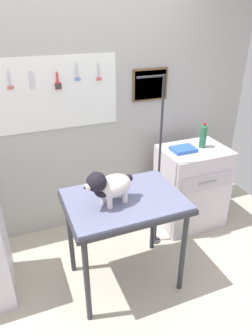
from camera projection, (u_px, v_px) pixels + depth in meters
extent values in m
cube|color=#BFB5A3|center=(122.00, 308.00, 2.53)|extent=(4.40, 4.00, 0.04)
cube|color=#AFADA9|center=(75.00, 126.00, 3.05)|extent=(4.00, 0.06, 2.30)
cube|color=white|center=(58.00, 94.00, 2.81)|extent=(1.13, 0.02, 0.67)
cylinder|color=gray|center=(8.00, 70.00, 2.57)|extent=(0.01, 0.02, 0.01)
cube|color=silver|center=(9.00, 79.00, 2.59)|extent=(0.01, 0.00, 0.11)
cube|color=silver|center=(10.00, 79.00, 2.59)|extent=(0.01, 0.00, 0.11)
torus|color=red|center=(9.00, 88.00, 2.62)|extent=(0.03, 0.01, 0.03)
torus|color=red|center=(12.00, 88.00, 2.63)|extent=(0.03, 0.01, 0.03)
cylinder|color=gray|center=(31.00, 71.00, 2.64)|extent=(0.01, 0.02, 0.01)
cube|color=silver|center=(32.00, 81.00, 2.66)|extent=(0.03, 0.01, 0.13)
cylinder|color=gray|center=(57.00, 71.00, 2.71)|extent=(0.01, 0.02, 0.01)
cylinder|color=red|center=(57.00, 78.00, 2.73)|extent=(0.02, 0.02, 0.09)
cube|color=red|center=(58.00, 86.00, 2.76)|extent=(0.06, 0.02, 0.06)
cube|color=#333338|center=(59.00, 86.00, 2.75)|extent=(0.05, 0.01, 0.05)
cylinder|color=gray|center=(76.00, 63.00, 2.75)|extent=(0.01, 0.02, 0.01)
cube|color=silver|center=(76.00, 71.00, 2.77)|extent=(0.01, 0.00, 0.11)
cube|color=silver|center=(78.00, 71.00, 2.77)|extent=(0.01, 0.00, 0.11)
torus|color=blue|center=(76.00, 79.00, 2.80)|extent=(0.03, 0.01, 0.03)
torus|color=blue|center=(79.00, 79.00, 2.81)|extent=(0.03, 0.01, 0.03)
cylinder|color=gray|center=(98.00, 63.00, 2.82)|extent=(0.01, 0.02, 0.01)
cube|color=silver|center=(98.00, 71.00, 2.84)|extent=(0.01, 0.00, 0.11)
cube|color=silver|center=(99.00, 71.00, 2.85)|extent=(0.01, 0.00, 0.11)
torus|color=red|center=(98.00, 79.00, 2.87)|extent=(0.03, 0.01, 0.03)
torus|color=red|center=(100.00, 79.00, 2.88)|extent=(0.03, 0.01, 0.03)
cube|color=brown|center=(150.00, 85.00, 3.12)|extent=(0.38, 0.02, 0.32)
cube|color=#A77B4C|center=(150.00, 85.00, 3.11)|extent=(0.35, 0.01, 0.29)
cylinder|color=#2D2D33|center=(87.00, 282.00, 2.24)|extent=(0.04, 0.04, 0.81)
cylinder|color=#2D2D33|center=(183.00, 253.00, 2.51)|extent=(0.04, 0.04, 0.81)
cylinder|color=#2D2D33|center=(70.00, 236.00, 2.70)|extent=(0.04, 0.04, 0.81)
cylinder|color=#2D2D33|center=(153.00, 215.00, 2.97)|extent=(0.04, 0.04, 0.81)
cube|color=#2D2D33|center=(125.00, 203.00, 2.41)|extent=(0.93, 0.67, 0.03)
cube|color=slate|center=(125.00, 199.00, 2.40)|extent=(0.91, 0.65, 0.03)
cylinder|color=#2D2D33|center=(155.00, 240.00, 3.24)|extent=(0.11, 0.11, 0.01)
cylinder|color=#2D2D33|center=(159.00, 169.00, 2.85)|extent=(0.02, 0.02, 1.72)
cylinder|color=#2D2D33|center=(151.00, 77.00, 2.42)|extent=(0.24, 0.02, 0.02)
cylinder|color=white|center=(110.00, 202.00, 2.25)|extent=(0.04, 0.04, 0.10)
cylinder|color=white|center=(103.00, 197.00, 2.32)|extent=(0.04, 0.04, 0.10)
cylinder|color=white|center=(125.00, 196.00, 2.32)|extent=(0.04, 0.04, 0.10)
cylinder|color=white|center=(118.00, 191.00, 2.39)|extent=(0.04, 0.04, 0.10)
ellipsoid|color=white|center=(113.00, 186.00, 2.27)|extent=(0.33, 0.25, 0.17)
ellipsoid|color=black|center=(101.00, 191.00, 2.22)|extent=(0.13, 0.15, 0.09)
sphere|color=black|center=(97.00, 182.00, 2.16)|extent=(0.15, 0.15, 0.15)
ellipsoid|color=white|center=(89.00, 186.00, 2.14)|extent=(0.08, 0.07, 0.05)
sphere|color=black|center=(85.00, 188.00, 2.12)|extent=(0.02, 0.02, 0.02)
ellipsoid|color=black|center=(103.00, 184.00, 2.12)|extent=(0.05, 0.04, 0.08)
ellipsoid|color=black|center=(94.00, 177.00, 2.21)|extent=(0.05, 0.04, 0.08)
sphere|color=black|center=(129.00, 178.00, 2.33)|extent=(0.06, 0.06, 0.06)
cube|color=silver|center=(191.00, 187.00, 3.35)|extent=(0.68, 0.52, 0.90)
cube|color=silver|center=(207.00, 182.00, 3.04)|extent=(0.60, 0.01, 0.18)
cylinder|color=#99999E|center=(208.00, 183.00, 3.04)|extent=(0.20, 0.02, 0.02)
cylinder|color=#296743|center=(203.00, 137.00, 3.14)|extent=(0.07, 0.07, 0.23)
cone|color=#296743|center=(205.00, 126.00, 3.08)|extent=(0.07, 0.07, 0.02)
cylinder|color=red|center=(205.00, 124.00, 3.07)|extent=(0.03, 0.03, 0.02)
cube|color=#3061B8|center=(183.00, 149.00, 3.10)|extent=(0.24, 0.18, 0.04)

